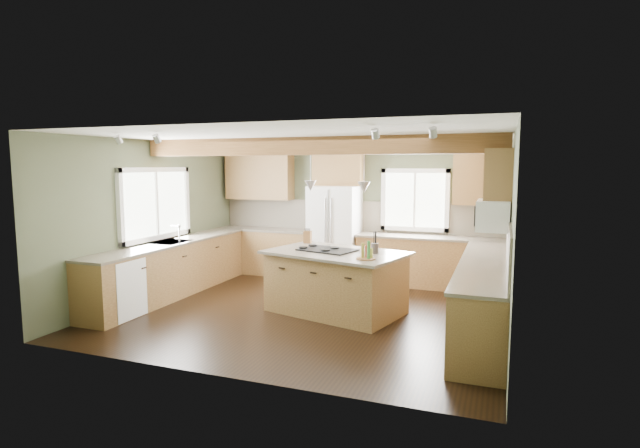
% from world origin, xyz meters
% --- Properties ---
extents(floor, '(5.60, 5.60, 0.00)m').
position_xyz_m(floor, '(0.00, 0.00, 0.00)').
color(floor, black).
rests_on(floor, ground).
extents(ceiling, '(5.60, 5.60, 0.00)m').
position_xyz_m(ceiling, '(0.00, 0.00, 2.60)').
color(ceiling, silver).
rests_on(ceiling, wall_back).
extents(wall_back, '(5.60, 0.00, 5.60)m').
position_xyz_m(wall_back, '(0.00, 2.50, 1.30)').
color(wall_back, '#4C533B').
rests_on(wall_back, ground).
extents(wall_left, '(0.00, 5.00, 5.00)m').
position_xyz_m(wall_left, '(-2.80, 0.00, 1.30)').
color(wall_left, '#4C533B').
rests_on(wall_left, ground).
extents(wall_right, '(0.00, 5.00, 5.00)m').
position_xyz_m(wall_right, '(2.80, 0.00, 1.30)').
color(wall_right, '#4C533B').
rests_on(wall_right, ground).
extents(ceiling_beam, '(5.55, 0.26, 0.26)m').
position_xyz_m(ceiling_beam, '(0.00, 0.10, 2.47)').
color(ceiling_beam, '#553518').
rests_on(ceiling_beam, ceiling).
extents(soffit_trim, '(5.55, 0.20, 0.10)m').
position_xyz_m(soffit_trim, '(0.00, 2.40, 2.54)').
color(soffit_trim, '#553518').
rests_on(soffit_trim, ceiling).
extents(backsplash_back, '(5.58, 0.03, 0.58)m').
position_xyz_m(backsplash_back, '(0.00, 2.48, 1.21)').
color(backsplash_back, brown).
rests_on(backsplash_back, wall_back).
extents(backsplash_right, '(0.03, 3.70, 0.58)m').
position_xyz_m(backsplash_right, '(2.78, 0.05, 1.21)').
color(backsplash_right, brown).
rests_on(backsplash_right, wall_right).
extents(base_cab_back_left, '(2.02, 0.60, 0.88)m').
position_xyz_m(base_cab_back_left, '(-1.79, 2.20, 0.44)').
color(base_cab_back_left, brown).
rests_on(base_cab_back_left, floor).
extents(counter_back_left, '(2.06, 0.64, 0.04)m').
position_xyz_m(counter_back_left, '(-1.79, 2.20, 0.90)').
color(counter_back_left, '#4B4337').
rests_on(counter_back_left, base_cab_back_left).
extents(base_cab_back_right, '(2.62, 0.60, 0.88)m').
position_xyz_m(base_cab_back_right, '(1.49, 2.20, 0.44)').
color(base_cab_back_right, brown).
rests_on(base_cab_back_right, floor).
extents(counter_back_right, '(2.66, 0.64, 0.04)m').
position_xyz_m(counter_back_right, '(1.49, 2.20, 0.90)').
color(counter_back_right, '#4B4337').
rests_on(counter_back_right, base_cab_back_right).
extents(base_cab_left, '(0.60, 3.70, 0.88)m').
position_xyz_m(base_cab_left, '(-2.50, 0.05, 0.44)').
color(base_cab_left, brown).
rests_on(base_cab_left, floor).
extents(counter_left, '(0.64, 3.74, 0.04)m').
position_xyz_m(counter_left, '(-2.50, 0.05, 0.90)').
color(counter_left, '#4B4337').
rests_on(counter_left, base_cab_left).
extents(base_cab_right, '(0.60, 3.70, 0.88)m').
position_xyz_m(base_cab_right, '(2.50, 0.05, 0.44)').
color(base_cab_right, brown).
rests_on(base_cab_right, floor).
extents(counter_right, '(0.64, 3.74, 0.04)m').
position_xyz_m(counter_right, '(2.50, 0.05, 0.90)').
color(counter_right, '#4B4337').
rests_on(counter_right, base_cab_right).
extents(upper_cab_back_left, '(1.40, 0.35, 0.90)m').
position_xyz_m(upper_cab_back_left, '(-1.99, 2.33, 1.95)').
color(upper_cab_back_left, brown).
rests_on(upper_cab_back_left, wall_back).
extents(upper_cab_over_fridge, '(0.96, 0.35, 0.70)m').
position_xyz_m(upper_cab_over_fridge, '(-0.30, 2.33, 2.15)').
color(upper_cab_over_fridge, brown).
rests_on(upper_cab_over_fridge, wall_back).
extents(upper_cab_right, '(0.35, 2.20, 0.90)m').
position_xyz_m(upper_cab_right, '(2.62, 0.90, 1.95)').
color(upper_cab_right, brown).
rests_on(upper_cab_right, wall_right).
extents(upper_cab_back_corner, '(0.90, 0.35, 0.90)m').
position_xyz_m(upper_cab_back_corner, '(2.30, 2.33, 1.95)').
color(upper_cab_back_corner, brown).
rests_on(upper_cab_back_corner, wall_back).
extents(window_left, '(0.04, 1.60, 1.05)m').
position_xyz_m(window_left, '(-2.78, 0.05, 1.55)').
color(window_left, white).
rests_on(window_left, wall_left).
extents(window_back, '(1.10, 0.04, 1.00)m').
position_xyz_m(window_back, '(1.15, 2.48, 1.55)').
color(window_back, white).
rests_on(window_back, wall_back).
extents(sink, '(0.50, 0.65, 0.03)m').
position_xyz_m(sink, '(-2.50, 0.05, 0.91)').
color(sink, '#262628').
rests_on(sink, counter_left).
extents(faucet, '(0.02, 0.02, 0.28)m').
position_xyz_m(faucet, '(-2.32, 0.05, 1.05)').
color(faucet, '#B2B2B7').
rests_on(faucet, sink).
extents(dishwasher, '(0.60, 0.60, 0.84)m').
position_xyz_m(dishwasher, '(-2.49, -1.25, 0.43)').
color(dishwasher, white).
rests_on(dishwasher, floor).
extents(oven, '(0.60, 0.72, 0.84)m').
position_xyz_m(oven, '(2.49, -1.25, 0.43)').
color(oven, white).
rests_on(oven, floor).
extents(microwave, '(0.40, 0.70, 0.38)m').
position_xyz_m(microwave, '(2.58, -0.05, 1.55)').
color(microwave, white).
rests_on(microwave, wall_right).
extents(pendant_left, '(0.18, 0.18, 0.16)m').
position_xyz_m(pendant_left, '(-0.05, 0.22, 1.88)').
color(pendant_left, '#B2B2B7').
rests_on(pendant_left, ceiling).
extents(pendant_right, '(0.18, 0.18, 0.16)m').
position_xyz_m(pendant_right, '(0.85, -0.02, 1.88)').
color(pendant_right, '#B2B2B7').
rests_on(pendant_right, ceiling).
extents(refrigerator, '(0.90, 0.74, 1.80)m').
position_xyz_m(refrigerator, '(-0.30, 2.12, 0.90)').
color(refrigerator, white).
rests_on(refrigerator, floor).
extents(island, '(2.08, 1.57, 0.88)m').
position_xyz_m(island, '(0.40, 0.10, 0.44)').
color(island, brown).
rests_on(island, floor).
extents(island_top, '(2.24, 1.72, 0.04)m').
position_xyz_m(island_top, '(0.40, 0.10, 0.90)').
color(island_top, '#4B4337').
rests_on(island_top, island).
extents(cooktop, '(0.91, 0.72, 0.02)m').
position_xyz_m(cooktop, '(0.25, 0.14, 0.93)').
color(cooktop, black).
rests_on(cooktop, island_top).
extents(knife_block, '(0.12, 0.09, 0.20)m').
position_xyz_m(knife_block, '(-0.30, 0.72, 1.02)').
color(knife_block, brown).
rests_on(knife_block, island_top).
extents(utensil_crock, '(0.13, 0.13, 0.15)m').
position_xyz_m(utensil_crock, '(0.98, 0.15, 0.99)').
color(utensil_crock, '#37312C').
rests_on(utensil_crock, island_top).
extents(bottle_tray, '(0.32, 0.32, 0.24)m').
position_xyz_m(bottle_tray, '(0.97, -0.34, 1.04)').
color(bottle_tray, brown).
rests_on(bottle_tray, island_top).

